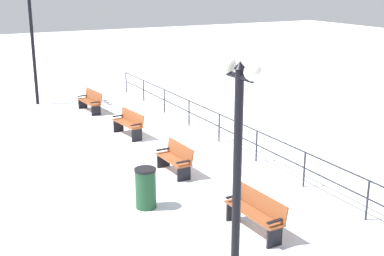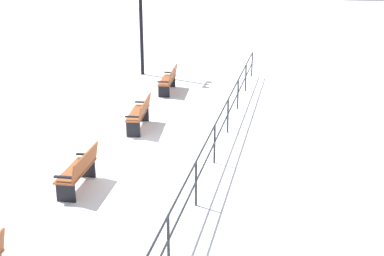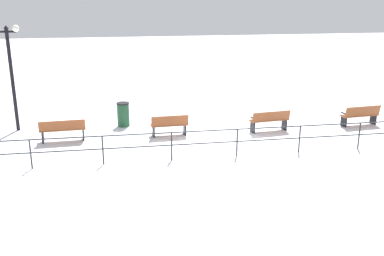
# 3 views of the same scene
# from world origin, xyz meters

# --- Properties ---
(ground_plane) EXTENTS (80.00, 80.00, 0.00)m
(ground_plane) POSITION_xyz_m (0.00, 0.00, 0.00)
(ground_plane) COLOR white
(ground_plane) RESTS_ON ground
(bench_nearest) EXTENTS (0.65, 1.67, 0.88)m
(bench_nearest) POSITION_xyz_m (0.00, -6.05, 0.46)
(bench_nearest) COLOR brown
(bench_nearest) RESTS_ON ground
(bench_second) EXTENTS (0.66, 1.65, 0.88)m
(bench_second) POSITION_xyz_m (-0.16, -2.02, 0.48)
(bench_second) COLOR brown
(bench_second) RESTS_ON ground
(bench_third) EXTENTS (0.57, 1.46, 0.86)m
(bench_third) POSITION_xyz_m (-0.04, 2.01, 0.45)
(bench_third) COLOR brown
(bench_third) RESTS_ON ground
(waterfront_railing) EXTENTS (0.05, 18.00, 0.99)m
(waterfront_railing) POSITION_xyz_m (-2.65, 0.00, 0.68)
(waterfront_railing) COLOR #26282D
(waterfront_railing) RESTS_ON ground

